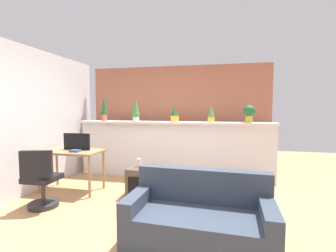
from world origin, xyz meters
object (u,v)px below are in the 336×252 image
Objects in this scene: potted_plant_2 at (175,115)px; tv_monitor at (77,142)px; vase_on_shelf at (139,163)px; potted_plant_3 at (211,114)px; office_chair at (41,183)px; desk at (71,155)px; potted_plant_0 at (104,109)px; potted_plant_1 at (136,110)px; side_cube_shelf at (140,182)px; couch at (199,221)px; book_on_desk at (75,151)px; potted_plant_4 at (249,112)px.

potted_plant_2 is 0.63× the size of tv_monitor.
tv_monitor reaches higher than vase_on_shelf.
tv_monitor is (-2.39, -1.07, -0.50)m from potted_plant_3.
desk is at bearing 91.29° from office_chair.
potted_plant_0 is 0.76m from potted_plant_1.
potted_plant_2 reaches higher than vase_on_shelf.
potted_plant_3 is at bearing 0.33° from potted_plant_2.
tv_monitor is 1.27m from vase_on_shelf.
couch is at bearing -48.64° from side_cube_shelf.
potted_plant_3 is (0.76, 0.00, 0.03)m from potted_plant_2.
potted_plant_0 is at bearing 178.00° from potted_plant_1.
potted_plant_2 is at bearing -0.15° from potted_plant_0.
desk is at bearing -178.81° from vase_on_shelf.
potted_plant_1 reaches higher than desk.
book_on_desk is (0.14, 0.67, 0.38)m from office_chair.
tv_monitor is at bearing 177.50° from vase_on_shelf.
potted_plant_3 reaches higher than couch.
vase_on_shelf is (-0.03, 0.03, 0.33)m from side_cube_shelf.
potted_plant_2 is at bearing 106.92° from couch.
book_on_desk is 0.11× the size of couch.
book_on_desk reaches higher than desk.
potted_plant_2 is 2.76m from couch.
potted_plant_3 is at bearing 24.06° from tv_monitor.
potted_plant_4 is at bearing 18.95° from tv_monitor.
couch is at bearing -56.39° from potted_plant_1.
desk is (-0.84, -1.12, -0.80)m from potted_plant_1.
potted_plant_1 reaches higher than vase_on_shelf.
desk is 2.13× the size of tv_monitor.
tv_monitor is at bearing -90.77° from potted_plant_0.
tv_monitor is 1.02m from office_chair.
potted_plant_4 is 2.07× the size of book_on_desk.
potted_plant_0 is at bearing 88.28° from office_chair.
potted_plant_1 reaches higher than side_cube_shelf.
tv_monitor is at bearing 176.33° from side_cube_shelf.
tv_monitor is 1.41m from side_cube_shelf.
side_cube_shelf is (1.25, -0.08, -0.65)m from tv_monitor.
book_on_desk is 2.60m from couch.
tv_monitor is (-3.14, -1.08, -0.53)m from potted_plant_4.
tv_monitor is at bearing 150.21° from couch.
potted_plant_3 reaches higher than tv_monitor.
couch is at bearing -45.82° from potted_plant_0.
potted_plant_4 is 0.22× the size of couch.
side_cube_shelf is 0.31× the size of couch.
office_chair reaches higher than couch.
potted_plant_2 is 0.76m from potted_plant_3.
desk is at bearing -146.01° from potted_plant_2.
office_chair is (-1.68, -1.94, -0.99)m from potted_plant_2.
potted_plant_3 is 1.99m from side_cube_shelf.
desk is (-2.46, -1.15, -0.74)m from potted_plant_3.
book_on_desk is at bearing 78.09° from office_chair.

